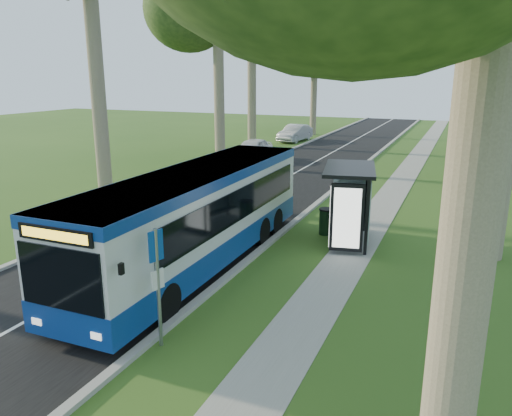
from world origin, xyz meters
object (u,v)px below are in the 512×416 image
(bus, at_px, (197,218))
(bus_shelter, at_px, (350,192))
(bus_stop_sign, at_px, (157,275))
(car_silver, at_px, (295,133))
(car_white, at_px, (252,150))
(litter_bin, at_px, (326,221))

(bus, distance_m, bus_shelter, 5.63)
(bus_stop_sign, xyz_separation_m, car_silver, (-8.78, 35.54, -0.99))
(bus_shelter, bearing_deg, car_white, 112.80)
(bus_stop_sign, relative_size, bus_shelter, 0.79)
(bus, height_order, bus_stop_sign, bus)
(bus, relative_size, bus_shelter, 3.33)
(bus_shelter, xyz_separation_m, litter_bin, (-1.09, 0.99, -1.48))
(bus_stop_sign, distance_m, car_silver, 36.62)
(bus, xyz_separation_m, litter_bin, (2.96, 4.88, -1.11))
(bus_shelter, height_order, car_white, bus_shelter)
(bus_stop_sign, relative_size, litter_bin, 2.74)
(bus, height_order, car_silver, bus)
(litter_bin, bearing_deg, bus_stop_sign, -97.74)
(bus, bearing_deg, car_silver, 102.75)
(bus, distance_m, bus_stop_sign, 4.99)
(bus, distance_m, litter_bin, 5.82)
(bus, bearing_deg, bus_shelter, 43.58)
(bus, bearing_deg, litter_bin, 58.50)
(bus_shelter, distance_m, car_white, 18.77)
(litter_bin, relative_size, car_white, 0.22)
(bus_stop_sign, bearing_deg, bus_shelter, 89.03)
(litter_bin, height_order, car_white, car_white)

